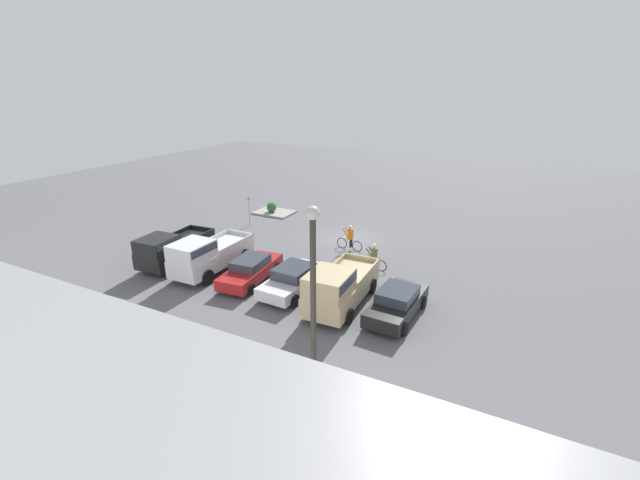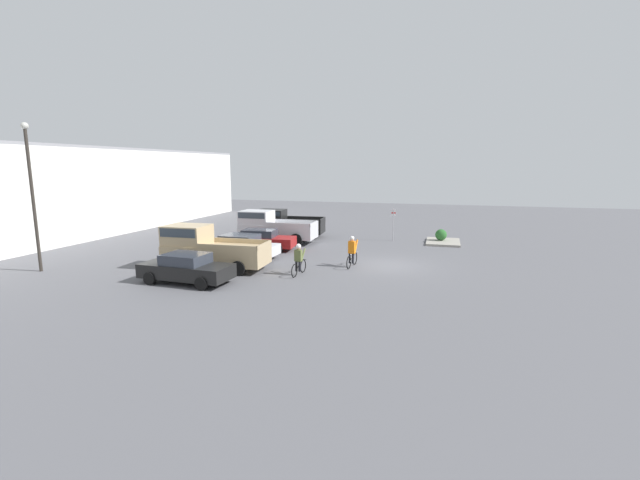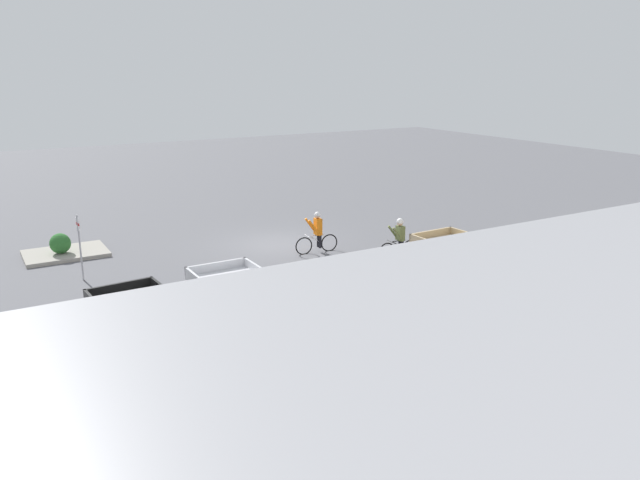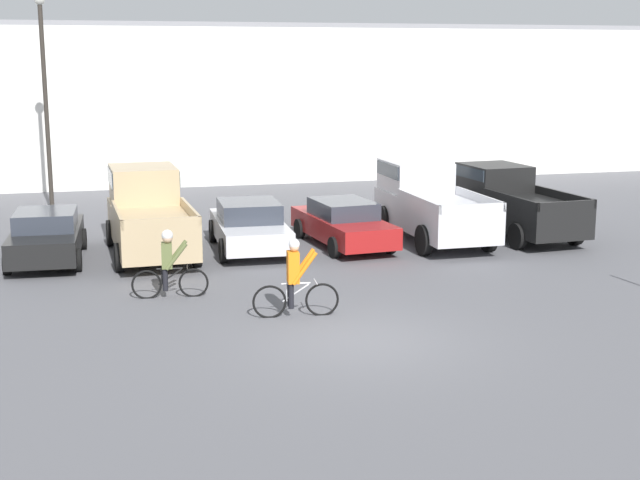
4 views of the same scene
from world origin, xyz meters
The scene contains 12 objects.
ground_plane centered at (0.00, 0.00, 0.00)m, with size 80.00×80.00×0.00m, color #56565B.
sedan_0 centered at (-6.25, 8.76, 0.70)m, with size 2.10×4.45×1.40m.
pickup_truck_0 centered at (-3.47, 9.32, 1.18)m, with size 2.38×5.62×2.33m.
sedan_1 centered at (-0.65, 8.74, 0.72)m, with size 2.17×4.57×1.44m.
sedan_2 centered at (2.15, 8.72, 0.68)m, with size 2.23×4.76×1.35m.
pickup_truck_1 centered at (4.94, 9.05, 1.18)m, with size 2.23×5.49×2.27m.
pickup_truck_2 centered at (7.71, 9.03, 1.08)m, with size 2.45×5.29×2.09m.
cyclist_0 centered at (-0.89, 1.89, 0.85)m, with size 1.88×0.49×1.74m.
cyclist_1 centered at (-3.37, 4.13, 0.83)m, with size 1.77×0.49×1.63m.
fire_lane_sign centered at (8.05, 0.67, 1.44)m, with size 0.07×0.30×2.39m.
curb_island centered at (8.10, -2.92, 0.07)m, with size 3.15×2.31×0.15m, color gray.
shrub centered at (8.28, -2.76, 0.56)m, with size 0.82×0.82×0.82m.
Camera 3 is at (11.38, 23.13, 7.34)m, focal length 35.00 mm.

